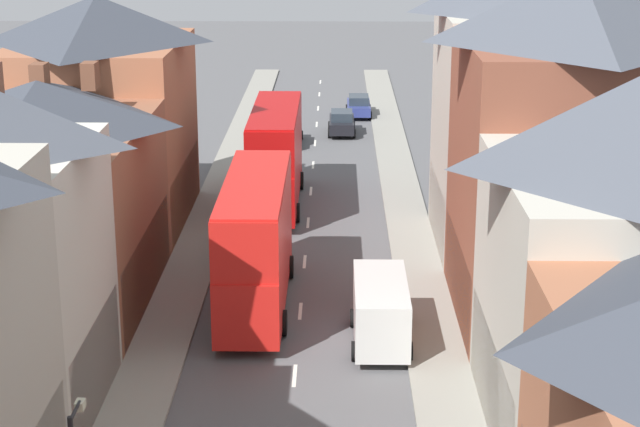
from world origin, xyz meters
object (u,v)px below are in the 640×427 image
Objects in this scene: car_near_blue at (239,236)px; car_parked_left_b at (288,132)px; car_mid_black at (359,106)px; car_parked_right_a at (342,122)px; double_decker_bus_lead at (255,240)px; delivery_van at (381,310)px; double_decker_bus_mid_street at (275,155)px.

car_parked_left_b is (1.30, 22.43, -0.01)m from car_near_blue.
car_parked_right_a is at bearing -101.79° from car_mid_black.
double_decker_bus_lead is at bearing -79.09° from car_near_blue.
car_parked_left_b is at bearing 89.98° from double_decker_bus_lead.
car_parked_left_b is 0.82× the size of delivery_van.
car_parked_right_a is at bearing 92.07° from delivery_van.
car_near_blue is 32.38m from car_mid_black.
car_mid_black is 42.15m from delivery_van.
delivery_van is at bearing -36.78° from double_decker_bus_lead.
double_decker_bus_lead reaches higher than car_parked_left_b.
double_decker_bus_mid_street is at bearing -101.52° from car_parked_right_a.
car_parked_left_b is at bearing -139.05° from car_parked_right_a.
double_decker_bus_lead is 14.55m from double_decker_bus_mid_street.
double_decker_bus_mid_street is at bearing 90.00° from double_decker_bus_lead.
double_decker_bus_lead is 2.60× the size of car_near_blue.
car_parked_left_b is (-3.60, -3.12, -0.02)m from car_parked_right_a.
double_decker_bus_mid_street reaches higher than car_mid_black.
double_decker_bus_lead is at bearing -90.00° from double_decker_bus_mid_street.
double_decker_bus_lead is 32.52m from car_parked_right_a.
double_decker_bus_lead reaches higher than car_near_blue.
car_near_blue is at bearing 120.88° from delivery_van.
car_mid_black is at bearing 78.96° from car_near_blue.
delivery_van is at bearing -81.50° from car_parked_left_b.
double_decker_bus_lead is at bearing -96.38° from car_parked_right_a.
double_decker_bus_mid_street is at bearing 105.08° from delivery_van.
double_decker_bus_mid_street is at bearing 80.66° from car_near_blue.
car_parked_right_a is 0.97× the size of car_mid_black.
double_decker_bus_lead is 2.48× the size of car_mid_black.
car_mid_black is (4.91, 38.48, -2.01)m from double_decker_bus_lead.
car_parked_left_b reaches higher than car_mid_black.
double_decker_bus_mid_street is 18.18m from car_parked_right_a.
double_decker_bus_mid_street is 24.51m from car_mid_black.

